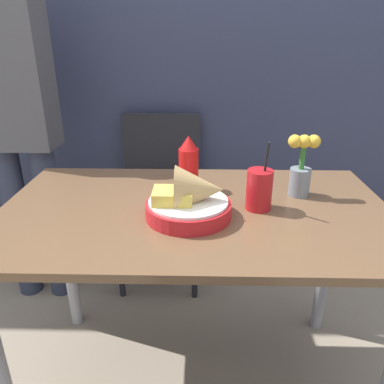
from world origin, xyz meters
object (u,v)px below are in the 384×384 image
at_px(drink_cup, 259,191).
at_px(person_standing, 16,115).
at_px(chair_far_window, 161,182).
at_px(flower_vase, 301,168).
at_px(ketchup_bottle, 189,164).
at_px(food_basket, 192,200).

height_order(drink_cup, person_standing, person_standing).
distance_m(chair_far_window, flower_vase, 0.89).
relative_size(chair_far_window, flower_vase, 4.13).
bearing_deg(drink_cup, ketchup_bottle, 144.10).
relative_size(ketchup_bottle, person_standing, 0.12).
relative_size(food_basket, ketchup_bottle, 1.34).
distance_m(chair_far_window, ketchup_bottle, 0.69).
distance_m(chair_far_window, drink_cup, 0.89).
height_order(flower_vase, person_standing, person_standing).
bearing_deg(food_basket, person_standing, 142.52).
xyz_separation_m(drink_cup, flower_vase, (0.15, 0.11, 0.04)).
xyz_separation_m(chair_far_window, drink_cup, (0.38, -0.76, 0.27)).
relative_size(ketchup_bottle, drink_cup, 0.85).
distance_m(drink_cup, flower_vase, 0.19).
distance_m(food_basket, flower_vase, 0.39).
relative_size(food_basket, person_standing, 0.16).
bearing_deg(flower_vase, food_basket, -154.19).
xyz_separation_m(food_basket, person_standing, (-0.76, 0.58, 0.12)).
relative_size(drink_cup, person_standing, 0.14).
height_order(drink_cup, flower_vase, drink_cup).
height_order(chair_far_window, ketchup_bottle, ketchup_bottle).
xyz_separation_m(flower_vase, person_standing, (-1.11, 0.41, 0.08)).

